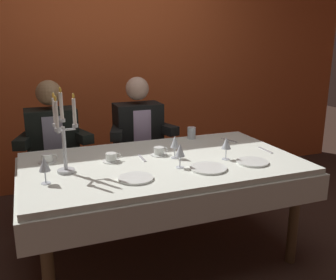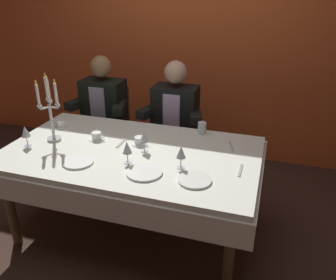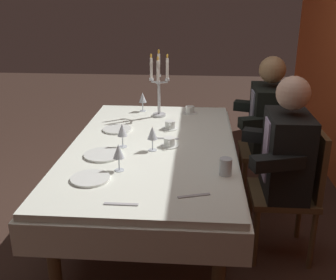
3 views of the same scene
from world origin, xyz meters
The scene contains 20 objects.
ground_plane centered at (0.00, 0.00, 0.00)m, with size 12.00×12.00×0.00m, color #3D2921.
back_wall centered at (0.00, 1.66, 1.35)m, with size 6.00×0.12×2.70m, color #CF5829.
dining_table centered at (0.00, 0.00, 0.62)m, with size 1.94×1.14×0.74m.
candelabra centered at (-0.66, -0.01, 0.98)m, with size 0.15×0.17×0.54m.
dinner_plate_0 centered at (-0.28, -0.29, 0.75)m, with size 0.22×0.22×0.01m, color white.
dinner_plate_1 centered at (0.22, -0.29, 0.75)m, with size 0.24×0.24×0.01m, color white.
dinner_plate_2 centered at (0.56, -0.28, 0.75)m, with size 0.22×0.22×0.01m, color white.
wine_glass_0 centered at (0.06, -0.19, 0.86)m, with size 0.07×0.07×0.16m.
wine_glass_1 centered at (0.10, 0.02, 0.85)m, with size 0.07×0.07×0.16m.
wine_glass_2 centered at (0.43, -0.14, 0.86)m, with size 0.07×0.07×0.16m.
wine_glass_3 centered at (-0.79, -0.17, 0.86)m, with size 0.07×0.07×0.16m.
water_tumbler_0 centered at (0.44, 0.47, 0.79)m, with size 0.07×0.07×0.10m, color silver.
coffee_cup_0 centered at (0.02, 0.12, 0.77)m, with size 0.13×0.12×0.06m.
coffee_cup_1 centered at (-0.75, 0.24, 0.77)m, with size 0.13×0.12×0.06m.
coffee_cup_2 centered at (-0.34, 0.10, 0.77)m, with size 0.13×0.12×0.06m.
fork_0 centered at (0.71, 0.29, 0.74)m, with size 0.17×0.02×0.01m, color #B7B7BC.
fork_1 centered at (-0.12, 0.09, 0.74)m, with size 0.17×0.02×0.01m, color #B7B7BC.
fork_2 centered at (0.82, -0.06, 0.74)m, with size 0.17×0.02×0.01m, color #B7B7BC.
seated_diner_0 centered at (-0.67, 0.89, 0.74)m, with size 0.63×0.48×1.24m.
seated_diner_1 centered at (0.09, 0.89, 0.74)m, with size 0.63×0.48×1.24m.
Camera 2 is at (0.97, -2.14, 1.91)m, focal length 37.09 mm.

